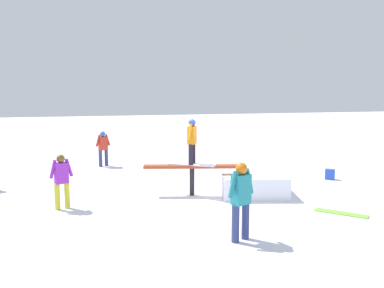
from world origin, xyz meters
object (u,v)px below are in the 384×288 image
object	(u,v)px
loose_snowboard_lime	(341,213)
backpack_on_snow	(330,174)
rail_feature	(192,169)
bystander_purple	(61,179)
bystander_teal	(241,197)
bystander_red	(103,147)
main_rider_on_rail	(192,143)

from	to	relation	value
loose_snowboard_lime	backpack_on_snow	world-z (taller)	backpack_on_snow
rail_feature	bystander_purple	xyz separation A→B (m)	(3.49, 0.64, 0.04)
bystander_teal	bystander_red	bearing A→B (deg)	79.42
bystander_purple	rail_feature	bearing A→B (deg)	168.38
rail_feature	main_rider_on_rail	world-z (taller)	main_rider_on_rail
loose_snowboard_lime	backpack_on_snow	bearing A→B (deg)	107.73
rail_feature	backpack_on_snow	bearing A→B (deg)	-157.91
main_rider_on_rail	loose_snowboard_lime	distance (m)	4.31
bystander_teal	loose_snowboard_lime	bearing A→B (deg)	-6.23
bystander_red	loose_snowboard_lime	size ratio (longest dim) A/B	1.07
backpack_on_snow	bystander_red	bearing A→B (deg)	-173.67
bystander_teal	bystander_red	size ratio (longest dim) A/B	1.19
main_rider_on_rail	backpack_on_snow	world-z (taller)	main_rider_on_rail
main_rider_on_rail	rail_feature	bearing A→B (deg)	0.00
bystander_red	bystander_teal	bearing A→B (deg)	82.79
bystander_teal	backpack_on_snow	xyz separation A→B (m)	(-4.65, -4.65, -0.73)
bystander_teal	main_rider_on_rail	bearing A→B (deg)	65.56
bystander_purple	backpack_on_snow	size ratio (longest dim) A/B	4.11
bystander_teal	backpack_on_snow	world-z (taller)	bystander_teal
bystander_teal	loose_snowboard_lime	distance (m)	3.33
bystander_teal	bystander_purple	bearing A→B (deg)	112.94
bystander_teal	loose_snowboard_lime	world-z (taller)	bystander_teal
main_rider_on_rail	loose_snowboard_lime	world-z (taller)	main_rider_on_rail
rail_feature	bystander_red	bearing A→B (deg)	-52.69
main_rider_on_rail	bystander_purple	size ratio (longest dim) A/B	0.95
bystander_red	backpack_on_snow	xyz separation A→B (m)	(-7.31, 3.84, -0.58)
bystander_teal	bystander_red	world-z (taller)	bystander_teal
backpack_on_snow	bystander_teal	bearing A→B (deg)	-100.95
rail_feature	bystander_teal	world-z (taller)	bystander_teal
bystander_teal	backpack_on_snow	bearing A→B (deg)	17.04
bystander_red	loose_snowboard_lime	bearing A→B (deg)	103.08
rail_feature	main_rider_on_rail	bearing A→B (deg)	0.00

